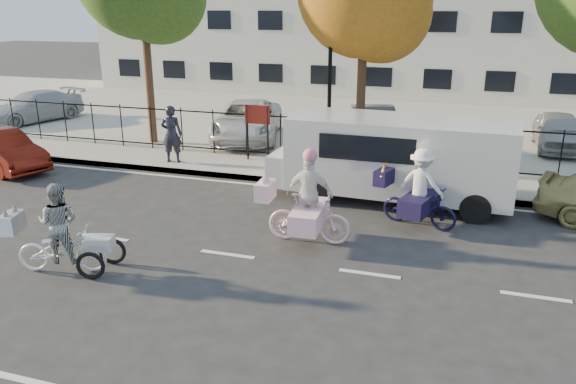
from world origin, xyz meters
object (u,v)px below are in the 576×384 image
at_px(zebra_trike, 61,238).
at_px(lot_car_c, 373,128).
at_px(lot_car_a, 33,107).
at_px(lot_car_d, 559,131).
at_px(bull_bike, 419,195).
at_px(red_sedan, 2,151).
at_px(white_van, 395,156).
at_px(lot_car_b, 248,120).
at_px(lamppost, 330,71).
at_px(unicorn_bike, 308,208).
at_px(pedestrian, 172,134).

bearing_deg(zebra_trike, lot_car_c, -36.54).
distance_m(lot_car_a, lot_car_d, 21.14).
relative_size(bull_bike, lot_car_c, 0.48).
bearing_deg(red_sedan, lot_car_a, 55.24).
relative_size(white_van, lot_car_a, 1.43).
bearing_deg(zebra_trike, red_sedan, 34.13).
bearing_deg(lot_car_c, lot_car_b, 165.36).
relative_size(lamppost, lot_car_c, 1.00).
bearing_deg(zebra_trike, lot_car_a, 26.47).
height_order(zebra_trike, lot_car_b, zebra_trike).
distance_m(lamppost, unicorn_bike, 6.17).
bearing_deg(lot_car_c, white_van, -89.34).
bearing_deg(white_van, lamppost, 137.91).
distance_m(red_sedan, lot_car_b, 8.36).
bearing_deg(zebra_trike, unicorn_bike, -72.06).
bearing_deg(lot_car_a, white_van, -1.75).
bearing_deg(red_sedan, unicorn_bike, -82.30).
height_order(lamppost, unicorn_bike, lamppost).
relative_size(bull_bike, lot_car_b, 0.41).
xyz_separation_m(bull_bike, pedestrian, (-8.03, 2.88, 0.32)).
xyz_separation_m(zebra_trike, bull_bike, (6.39, 4.55, 0.05)).
distance_m(lamppost, lot_car_b, 5.23).
bearing_deg(lot_car_b, lamppost, -50.83).
bearing_deg(zebra_trike, white_van, -58.40).
distance_m(lot_car_a, lot_car_b, 10.11).
relative_size(pedestrian, lot_car_d, 0.49).
bearing_deg(lamppost, red_sedan, -163.03).
height_order(bull_bike, red_sedan, bull_bike).
distance_m(zebra_trike, lot_car_b, 11.27).
bearing_deg(bull_bike, white_van, 42.19).
bearing_deg(red_sedan, lot_car_d, -44.56).
bearing_deg(lot_car_c, unicorn_bike, -104.95).
bearing_deg(unicorn_bike, pedestrian, 49.34).
height_order(lot_car_a, lot_car_b, lot_car_b).
bearing_deg(white_van, zebra_trike, -129.92).
bearing_deg(white_van, lot_car_c, 107.77).
distance_m(unicorn_bike, lot_car_d, 11.95).
relative_size(zebra_trike, lot_car_c, 0.49).
relative_size(red_sedan, pedestrian, 2.03).
relative_size(zebra_trike, lot_car_d, 0.56).
bearing_deg(lot_car_d, white_van, -125.68).
xyz_separation_m(zebra_trike, pedestrian, (-1.64, 7.43, 0.37)).
relative_size(zebra_trike, lot_car_a, 0.48).
distance_m(lamppost, red_sedan, 10.58).
relative_size(unicorn_bike, red_sedan, 0.57).
bearing_deg(lot_car_d, lamppost, -148.15).
distance_m(unicorn_bike, lot_car_c, 8.45).
bearing_deg(white_van, red_sedan, -174.40).
bearing_deg(lot_car_d, lot_car_b, -171.40).
xyz_separation_m(lot_car_c, lot_car_d, (6.24, 1.74, -0.07)).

